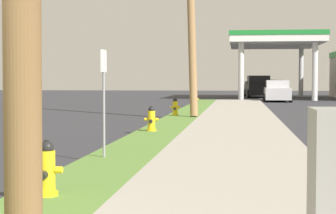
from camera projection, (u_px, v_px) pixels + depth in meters
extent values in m
cylinder|color=yellow|center=(47.00, 193.00, 7.75)|extent=(0.29, 0.29, 0.06)
cylinder|color=yellow|center=(47.00, 173.00, 7.73)|extent=(0.22, 0.22, 0.60)
sphere|color=black|center=(47.00, 148.00, 7.72)|extent=(0.19, 0.19, 0.19)
cylinder|color=black|center=(47.00, 142.00, 7.71)|extent=(0.06, 0.06, 0.05)
cylinder|color=yellow|center=(35.00, 169.00, 7.75)|extent=(0.10, 0.09, 0.09)
cylinder|color=yellow|center=(59.00, 170.00, 7.71)|extent=(0.10, 0.09, 0.09)
cylinder|color=black|center=(43.00, 175.00, 7.57)|extent=(0.11, 0.12, 0.11)
cylinder|color=yellow|center=(151.00, 130.00, 17.40)|extent=(0.29, 0.29, 0.06)
cylinder|color=yellow|center=(151.00, 121.00, 17.39)|extent=(0.22, 0.22, 0.60)
sphere|color=black|center=(151.00, 109.00, 17.37)|extent=(0.19, 0.19, 0.19)
cylinder|color=black|center=(151.00, 107.00, 17.37)|extent=(0.06, 0.06, 0.05)
cylinder|color=yellow|center=(146.00, 119.00, 17.40)|extent=(0.10, 0.09, 0.09)
cylinder|color=yellow|center=(157.00, 119.00, 17.36)|extent=(0.10, 0.09, 0.09)
cylinder|color=black|center=(151.00, 121.00, 17.22)|extent=(0.11, 0.12, 0.11)
cylinder|color=yellow|center=(175.00, 115.00, 24.80)|extent=(0.29, 0.29, 0.06)
cylinder|color=yellow|center=(175.00, 108.00, 24.79)|extent=(0.22, 0.22, 0.60)
sphere|color=black|center=(175.00, 100.00, 24.77)|extent=(0.19, 0.19, 0.19)
cylinder|color=black|center=(175.00, 98.00, 24.77)|extent=(0.06, 0.06, 0.05)
cylinder|color=yellow|center=(171.00, 107.00, 24.80)|extent=(0.10, 0.09, 0.09)
cylinder|color=yellow|center=(179.00, 107.00, 24.77)|extent=(0.10, 0.09, 0.09)
cylinder|color=black|center=(175.00, 109.00, 24.62)|extent=(0.11, 0.12, 0.11)
cylinder|color=yellow|center=(195.00, 104.00, 34.85)|extent=(0.29, 0.29, 0.06)
cylinder|color=yellow|center=(195.00, 100.00, 34.83)|extent=(0.22, 0.22, 0.60)
sphere|color=black|center=(195.00, 94.00, 34.82)|extent=(0.19, 0.19, 0.19)
cylinder|color=black|center=(195.00, 93.00, 34.81)|extent=(0.06, 0.06, 0.05)
cylinder|color=yellow|center=(193.00, 99.00, 34.85)|extent=(0.10, 0.09, 0.09)
cylinder|color=yellow|center=(198.00, 99.00, 34.81)|extent=(0.10, 0.09, 0.09)
cylinder|color=black|center=(195.00, 100.00, 34.67)|extent=(0.11, 0.12, 0.11)
cylinder|color=gray|center=(104.00, 104.00, 11.55)|extent=(0.05, 0.05, 2.10)
cube|color=white|center=(104.00, 61.00, 11.50)|extent=(0.04, 0.36, 0.44)
cylinder|color=silver|center=(241.00, 71.00, 45.45)|extent=(0.44, 0.44, 4.52)
cylinder|color=silver|center=(315.00, 71.00, 44.78)|extent=(0.44, 0.44, 4.52)
cylinder|color=silver|center=(241.00, 73.00, 55.49)|extent=(0.44, 0.44, 4.52)
cylinder|color=silver|center=(301.00, 73.00, 54.81)|extent=(0.44, 0.44, 4.52)
cube|color=white|center=(274.00, 43.00, 50.01)|extent=(7.41, 11.92, 0.50)
cube|color=#1E8433|center=(274.00, 38.00, 49.99)|extent=(7.51, 12.02, 0.36)
cube|color=#47474C|center=(278.00, 90.00, 45.18)|extent=(0.70, 1.10, 1.60)
cube|color=#47474C|center=(271.00, 88.00, 55.22)|extent=(0.70, 1.10, 1.60)
cube|color=#BCBCC1|center=(277.00, 94.00, 43.29)|extent=(1.87, 4.52, 0.85)
cube|color=#BCBCC1|center=(277.00, 84.00, 43.03)|extent=(1.62, 2.04, 0.56)
cylinder|color=black|center=(265.00, 97.00, 45.10)|extent=(0.23, 0.60, 0.60)
cylinder|color=black|center=(287.00, 97.00, 44.87)|extent=(0.23, 0.60, 0.60)
cylinder|color=black|center=(266.00, 98.00, 41.74)|extent=(0.23, 0.60, 0.60)
cylinder|color=black|center=(291.00, 98.00, 41.51)|extent=(0.23, 0.60, 0.60)
cube|color=black|center=(257.00, 89.00, 53.38)|extent=(2.38, 5.53, 1.00)
cube|color=black|center=(258.00, 80.00, 52.37)|extent=(1.98, 2.18, 0.76)
cube|color=black|center=(256.00, 83.00, 54.53)|extent=(2.08, 3.04, 0.24)
cylinder|color=black|center=(271.00, 94.00, 51.20)|extent=(0.27, 0.77, 0.76)
cylinder|color=black|center=(249.00, 94.00, 51.30)|extent=(0.27, 0.77, 0.76)
cylinder|color=black|center=(265.00, 93.00, 55.49)|extent=(0.27, 0.77, 0.76)
cylinder|color=black|center=(245.00, 93.00, 55.59)|extent=(0.27, 0.77, 0.76)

